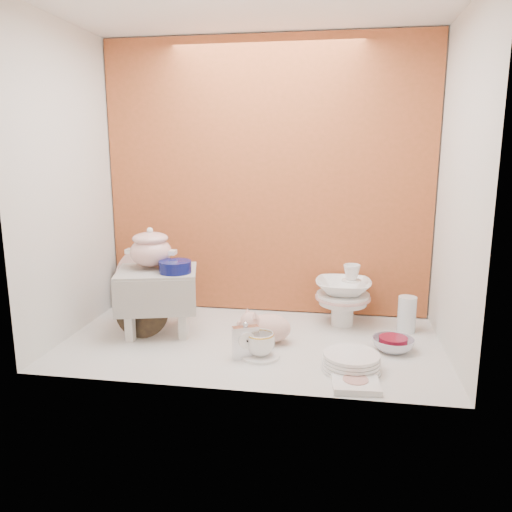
{
  "coord_description": "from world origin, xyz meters",
  "views": [
    {
      "loc": [
        0.39,
        -2.24,
        0.91
      ],
      "look_at": [
        0.02,
        0.02,
        0.42
      ],
      "focal_mm": 35.15,
      "sensor_mm": 36.0,
      "label": 1
    }
  ],
  "objects_px": {
    "step_stool": "(158,301)",
    "floral_platter": "(147,277)",
    "dinner_plate_stack": "(351,362)",
    "soup_tureen": "(151,248)",
    "blue_white_vase": "(145,292)",
    "gold_rim_teacup": "(260,344)",
    "crystal_bowl": "(393,344)",
    "plush_pig": "(270,328)",
    "mantel_clock": "(246,340)",
    "porcelain_tower": "(343,295)"
  },
  "relations": [
    {
      "from": "blue_white_vase",
      "to": "step_stool",
      "type": "bearing_deg",
      "value": -57.88
    },
    {
      "from": "gold_rim_teacup",
      "to": "dinner_plate_stack",
      "type": "height_order",
      "value": "gold_rim_teacup"
    },
    {
      "from": "step_stool",
      "to": "plush_pig",
      "type": "xyz_separation_m",
      "value": [
        0.57,
        -0.05,
        -0.09
      ]
    },
    {
      "from": "blue_white_vase",
      "to": "floral_platter",
      "type": "bearing_deg",
      "value": 101.09
    },
    {
      "from": "mantel_clock",
      "to": "blue_white_vase",
      "type": "bearing_deg",
      "value": 116.3
    },
    {
      "from": "soup_tureen",
      "to": "floral_platter",
      "type": "relative_size",
      "value": 0.68
    },
    {
      "from": "crystal_bowl",
      "to": "mantel_clock",
      "type": "bearing_deg",
      "value": -163.54
    },
    {
      "from": "gold_rim_teacup",
      "to": "crystal_bowl",
      "type": "bearing_deg",
      "value": 16.24
    },
    {
      "from": "floral_platter",
      "to": "dinner_plate_stack",
      "type": "xyz_separation_m",
      "value": [
        1.16,
        -0.68,
        -0.14
      ]
    },
    {
      "from": "dinner_plate_stack",
      "to": "porcelain_tower",
      "type": "xyz_separation_m",
      "value": [
        -0.04,
        0.56,
        0.13
      ]
    },
    {
      "from": "step_stool",
      "to": "mantel_clock",
      "type": "bearing_deg",
      "value": -41.88
    },
    {
      "from": "step_stool",
      "to": "porcelain_tower",
      "type": "relative_size",
      "value": 1.16
    },
    {
      "from": "step_stool",
      "to": "dinner_plate_stack",
      "type": "relative_size",
      "value": 1.53
    },
    {
      "from": "mantel_clock",
      "to": "dinner_plate_stack",
      "type": "bearing_deg",
      "value": -30.71
    },
    {
      "from": "step_stool",
      "to": "soup_tureen",
      "type": "relative_size",
      "value": 1.56
    },
    {
      "from": "gold_rim_teacup",
      "to": "porcelain_tower",
      "type": "bearing_deg",
      "value": 53.31
    },
    {
      "from": "soup_tureen",
      "to": "crystal_bowl",
      "type": "xyz_separation_m",
      "value": [
        1.19,
        -0.09,
        -0.4
      ]
    },
    {
      "from": "soup_tureen",
      "to": "plush_pig",
      "type": "xyz_separation_m",
      "value": [
        0.61,
        -0.09,
        -0.35
      ]
    },
    {
      "from": "soup_tureen",
      "to": "floral_platter",
      "type": "xyz_separation_m",
      "value": [
        -0.17,
        0.35,
        -0.25
      ]
    },
    {
      "from": "dinner_plate_stack",
      "to": "crystal_bowl",
      "type": "bearing_deg",
      "value": 51.17
    },
    {
      "from": "mantel_clock",
      "to": "porcelain_tower",
      "type": "height_order",
      "value": "porcelain_tower"
    },
    {
      "from": "dinner_plate_stack",
      "to": "mantel_clock",
      "type": "bearing_deg",
      "value": 174.07
    },
    {
      "from": "soup_tureen",
      "to": "plush_pig",
      "type": "relative_size",
      "value": 0.96
    },
    {
      "from": "step_stool",
      "to": "mantel_clock",
      "type": "relative_size",
      "value": 2.28
    },
    {
      "from": "gold_rim_teacup",
      "to": "crystal_bowl",
      "type": "relative_size",
      "value": 0.68
    },
    {
      "from": "plush_pig",
      "to": "step_stool",
      "type": "bearing_deg",
      "value": 178.48
    },
    {
      "from": "dinner_plate_stack",
      "to": "porcelain_tower",
      "type": "height_order",
      "value": "porcelain_tower"
    },
    {
      "from": "floral_platter",
      "to": "gold_rim_teacup",
      "type": "relative_size",
      "value": 2.79
    },
    {
      "from": "blue_white_vase",
      "to": "plush_pig",
      "type": "relative_size",
      "value": 0.88
    },
    {
      "from": "plush_pig",
      "to": "floral_platter",
      "type": "bearing_deg",
      "value": 154.3
    },
    {
      "from": "dinner_plate_stack",
      "to": "floral_platter",
      "type": "bearing_deg",
      "value": 149.56
    },
    {
      "from": "mantel_clock",
      "to": "porcelain_tower",
      "type": "distance_m",
      "value": 0.67
    },
    {
      "from": "soup_tureen",
      "to": "mantel_clock",
      "type": "xyz_separation_m",
      "value": [
        0.53,
        -0.29,
        -0.34
      ]
    },
    {
      "from": "soup_tureen",
      "to": "dinner_plate_stack",
      "type": "relative_size",
      "value": 0.98
    },
    {
      "from": "step_stool",
      "to": "floral_platter",
      "type": "distance_m",
      "value": 0.44
    },
    {
      "from": "step_stool",
      "to": "gold_rim_teacup",
      "type": "distance_m",
      "value": 0.61
    },
    {
      "from": "porcelain_tower",
      "to": "blue_white_vase",
      "type": "bearing_deg",
      "value": 177.75
    },
    {
      "from": "blue_white_vase",
      "to": "mantel_clock",
      "type": "relative_size",
      "value": 1.34
    },
    {
      "from": "plush_pig",
      "to": "porcelain_tower",
      "type": "distance_m",
      "value": 0.47
    },
    {
      "from": "crystal_bowl",
      "to": "step_stool",
      "type": "bearing_deg",
      "value": 177.26
    },
    {
      "from": "plush_pig",
      "to": "dinner_plate_stack",
      "type": "distance_m",
      "value": 0.45
    },
    {
      "from": "blue_white_vase",
      "to": "gold_rim_teacup",
      "type": "xyz_separation_m",
      "value": [
        0.74,
        -0.53,
        -0.05
      ]
    },
    {
      "from": "step_stool",
      "to": "gold_rim_teacup",
      "type": "bearing_deg",
      "value": -37.4
    },
    {
      "from": "blue_white_vase",
      "to": "gold_rim_teacup",
      "type": "distance_m",
      "value": 0.92
    },
    {
      "from": "floral_platter",
      "to": "plush_pig",
      "type": "height_order",
      "value": "floral_platter"
    },
    {
      "from": "mantel_clock",
      "to": "step_stool",
      "type": "bearing_deg",
      "value": 128.44
    },
    {
      "from": "floral_platter",
      "to": "plush_pig",
      "type": "distance_m",
      "value": 0.9
    },
    {
      "from": "step_stool",
      "to": "crystal_bowl",
      "type": "distance_m",
      "value": 1.16
    },
    {
      "from": "step_stool",
      "to": "plush_pig",
      "type": "height_order",
      "value": "step_stool"
    },
    {
      "from": "soup_tureen",
      "to": "dinner_plate_stack",
      "type": "xyz_separation_m",
      "value": [
        0.99,
        -0.33,
        -0.39
      ]
    }
  ]
}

